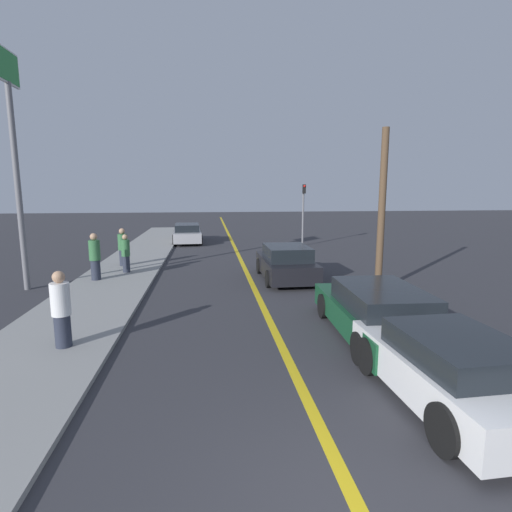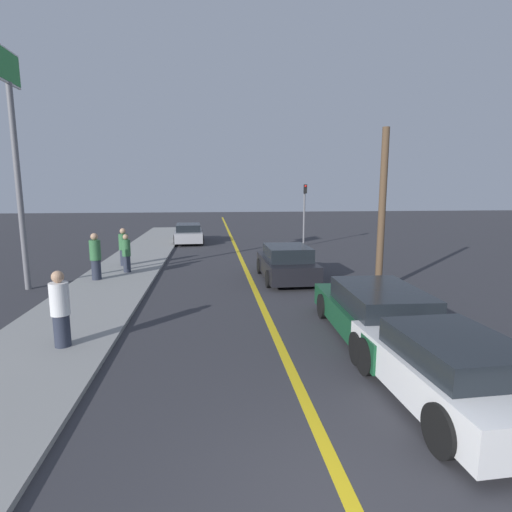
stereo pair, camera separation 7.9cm
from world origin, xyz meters
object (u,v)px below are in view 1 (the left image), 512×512
Objects in this scene: pedestrian_by_sign at (123,247)px; traffic_light at (303,208)px; car_ahead_center at (378,312)px; pedestrian_near_curb at (61,310)px; car_near_right_lane at (451,369)px; pedestrian_far_standing at (126,253)px; car_far_distant at (286,263)px; pedestrian_mid_group at (95,257)px; roadside_sign at (12,125)px; utility_pole at (382,212)px; car_parked_left_lot at (187,233)px.

traffic_light is at bearing 31.52° from pedestrian_by_sign.
pedestrian_near_curb is (-7.15, 0.03, 0.32)m from car_ahead_center.
car_near_right_lane is 13.28m from pedestrian_far_standing.
pedestrian_mid_group is at bearing 176.49° from car_far_distant.
traffic_light is at bearing 85.32° from car_ahead_center.
pedestrian_near_curb is at bearing -177.90° from car_ahead_center.
car_ahead_center is at bearing -0.21° from pedestrian_near_curb.
roadside_sign is at bearing -141.82° from traffic_light.
pedestrian_near_curb reaches higher than car_ahead_center.
utility_pole is at bearing -37.32° from car_far_distant.
utility_pole is at bearing -65.28° from car_parked_left_lot.
pedestrian_by_sign is 0.31× the size of utility_pole.
pedestrian_by_sign is 6.50m from roadside_sign.
pedestrian_by_sign is (0.44, 2.86, -0.05)m from pedestrian_mid_group.
pedestrian_far_standing is 0.20× the size of roadside_sign.
pedestrian_by_sign is (-0.65, 9.60, 0.00)m from pedestrian_near_curb.
utility_pole reaches higher than pedestrian_mid_group.
car_parked_left_lot is 0.58× the size of roadside_sign.
pedestrian_far_standing reaches higher than car_near_right_lane.
car_ahead_center is at bearing -29.72° from roadside_sign.
car_near_right_lane is at bearing -50.28° from pedestrian_mid_group.
pedestrian_mid_group is at bearing 166.09° from utility_pole.
car_ahead_center is 12.96m from roadside_sign.
pedestrian_by_sign is at bearing -109.02° from car_parked_left_lot.
car_near_right_lane is 0.85× the size of car_parked_left_lot.
car_far_distant is at bearing -107.33° from traffic_light.
pedestrian_far_standing reaches higher than car_far_distant.
car_far_distant is at bearing -25.35° from pedestrian_by_sign.
roadside_sign is (-3.01, -2.15, 4.73)m from pedestrian_far_standing.
utility_pole is (-0.02, -11.33, 0.40)m from traffic_light.
roadside_sign is at bearing 137.05° from car_near_right_lane.
car_near_right_lane is 7.70m from pedestrian_near_curb.
traffic_light is at bearing 89.90° from utility_pole.
roadside_sign is (-9.42, -0.46, 4.97)m from car_far_distant.
utility_pole is at bearing -22.39° from pedestrian_far_standing.
pedestrian_by_sign is 0.44× the size of traffic_light.
pedestrian_far_standing is 10.19m from utility_pole.
car_far_distant is at bearing 100.86° from car_ahead_center.
car_near_right_lane is 0.49× the size of roadside_sign.
car_ahead_center is 15.80m from traffic_light.
pedestrian_near_curb is at bearing -61.34° from roadside_sign.
utility_pole is at bearing -7.74° from roadside_sign.
car_far_distant is 7.30m from pedestrian_mid_group.
pedestrian_mid_group is 0.47× the size of traffic_light.
pedestrian_mid_group is at bearing -107.21° from car_parked_left_lot.
traffic_light reaches higher than car_far_distant.
utility_pole is at bearing -29.00° from pedestrian_by_sign.
traffic_light reaches higher than car_near_right_lane.
car_parked_left_lot is 2.59× the size of pedestrian_mid_group.
pedestrian_by_sign is (-0.43, 1.56, 0.05)m from pedestrian_far_standing.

